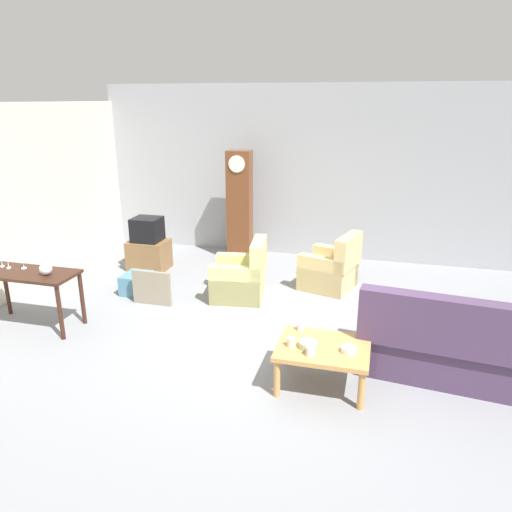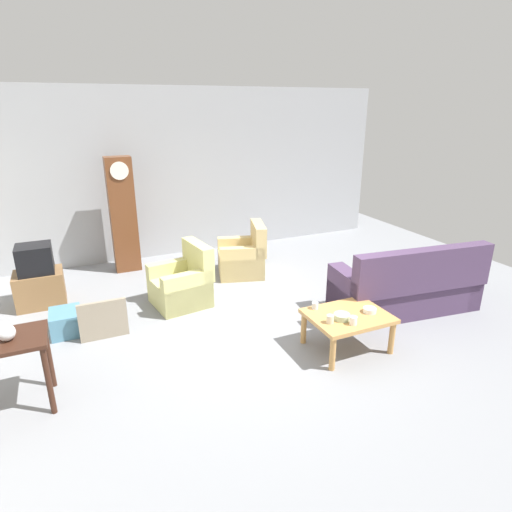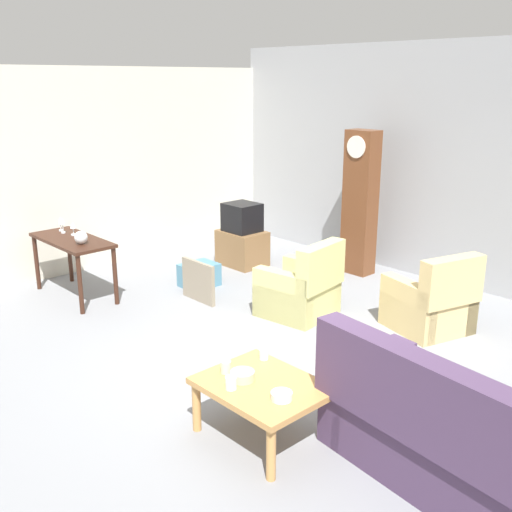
{
  "view_description": "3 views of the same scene",
  "coord_description": "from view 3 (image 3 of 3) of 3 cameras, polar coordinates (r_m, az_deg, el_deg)",
  "views": [
    {
      "loc": [
        1.17,
        -5.37,
        2.93
      ],
      "look_at": [
        -0.28,
        0.15,
        1.04
      ],
      "focal_mm": 33.54,
      "sensor_mm": 36.0,
      "label": 1
    },
    {
      "loc": [
        -2.2,
        -4.68,
        2.87
      ],
      "look_at": [
        0.09,
        0.43,
        0.88
      ],
      "focal_mm": 30.0,
      "sensor_mm": 36.0,
      "label": 2
    },
    {
      "loc": [
        3.7,
        -3.75,
        2.73
      ],
      "look_at": [
        -0.37,
        0.07,
        1.05
      ],
      "focal_mm": 41.92,
      "sensor_mm": 36.0,
      "label": 3
    }
  ],
  "objects": [
    {
      "name": "cup_white_porcelain",
      "position": [
        4.61,
        -2.4,
        -12.0
      ],
      "size": [
        0.09,
        0.09,
        0.1
      ],
      "primitive_type": "cylinder",
      "color": "white",
      "rests_on": "coffee_table_wood"
    },
    {
      "name": "ground_plane",
      "position": [
        5.93,
        2.03,
        -10.7
      ],
      "size": [
        10.4,
        10.4,
        0.0
      ],
      "primitive_type": "plane",
      "color": "gray"
    },
    {
      "name": "console_table_dark",
      "position": [
        7.92,
        -17.11,
        0.82
      ],
      "size": [
        1.3,
        0.56,
        0.77
      ],
      "color": "#381E14",
      "rests_on": "ground_plane"
    },
    {
      "name": "pegboard_wall_left",
      "position": [
        9.01,
        -15.4,
        7.89
      ],
      "size": [
        0.12,
        6.4,
        2.88
      ],
      "primitive_type": "cube",
      "color": "beige",
      "rests_on": "ground_plane"
    },
    {
      "name": "wine_glass_mid",
      "position": [
        8.17,
        -17.98,
        3.03
      ],
      "size": [
        0.06,
        0.06,
        0.21
      ],
      "color": "silver",
      "rests_on": "console_table_dark"
    },
    {
      "name": "glass_dome_cloche",
      "position": [
        7.58,
        -16.36,
        1.71
      ],
      "size": [
        0.16,
        0.16,
        0.16
      ],
      "primitive_type": "sphere",
      "color": "silver",
      "rests_on": "console_table_dark"
    },
    {
      "name": "tv_crt",
      "position": [
        8.88,
        -1.34,
        3.71
      ],
      "size": [
        0.48,
        0.44,
        0.42
      ],
      "primitive_type": "cube",
      "color": "black",
      "rests_on": "tv_stand_cabinet"
    },
    {
      "name": "couch_floral",
      "position": [
        4.41,
        19.21,
        -16.91
      ],
      "size": [
        2.19,
        1.12,
        1.04
      ],
      "color": "#4C3856",
      "rests_on": "ground_plane"
    },
    {
      "name": "armchair_olive_far",
      "position": [
        6.93,
        16.37,
        -4.46
      ],
      "size": [
        0.97,
        0.95,
        0.92
      ],
      "color": "#D6B979",
      "rests_on": "ground_plane"
    },
    {
      "name": "tv_stand_cabinet",
      "position": [
        8.99,
        -1.32,
        0.78
      ],
      "size": [
        0.68,
        0.52,
        0.52
      ],
      "primitive_type": "cube",
      "color": "brown",
      "rests_on": "ground_plane"
    },
    {
      "name": "wine_glass_short",
      "position": [
        8.01,
        -17.06,
        2.69
      ],
      "size": [
        0.08,
        0.08,
        0.18
      ],
      "color": "silver",
      "rests_on": "console_table_dark"
    },
    {
      "name": "bowl_white_stacked",
      "position": [
        4.48,
        2.46,
        -13.18
      ],
      "size": [
        0.16,
        0.16,
        0.06
      ],
      "primitive_type": "cylinder",
      "color": "white",
      "rests_on": "coffee_table_wood"
    },
    {
      "name": "coffee_table_wood",
      "position": [
        4.73,
        0.65,
        -12.76
      ],
      "size": [
        0.96,
        0.76,
        0.47
      ],
      "color": "tan",
      "rests_on": "ground_plane"
    },
    {
      "name": "wine_glass_tall",
      "position": [
        8.29,
        -18.18,
        3.12
      ],
      "size": [
        0.06,
        0.06,
        0.19
      ],
      "color": "silver",
      "rests_on": "console_table_dark"
    },
    {
      "name": "framed_picture_leaning",
      "position": [
        7.56,
        -5.53,
        -2.42
      ],
      "size": [
        0.6,
        0.05,
        0.52
      ],
      "primitive_type": "cube",
      "color": "gray",
      "rests_on": "ground_plane"
    },
    {
      "name": "cup_cream_tall",
      "position": [
        4.84,
        -2.9,
        -10.53
      ],
      "size": [
        0.09,
        0.09,
        0.1
      ],
      "primitive_type": "cylinder",
      "color": "beige",
      "rests_on": "coffee_table_wood"
    },
    {
      "name": "storage_box_blue",
      "position": [
        8.14,
        -5.45,
        -1.81
      ],
      "size": [
        0.39,
        0.47,
        0.31
      ],
      "primitive_type": "cube",
      "color": "teal",
      "rests_on": "ground_plane"
    },
    {
      "name": "armchair_olive_near",
      "position": [
        7.09,
        4.3,
        -3.33
      ],
      "size": [
        0.89,
        0.87,
        0.92
      ],
      "color": "#CCC67A",
      "rests_on": "ground_plane"
    },
    {
      "name": "grandfather_clock",
      "position": [
        8.58,
        9.9,
        5.01
      ],
      "size": [
        0.44,
        0.3,
        2.04
      ],
      "color": "brown",
      "rests_on": "ground_plane"
    },
    {
      "name": "cup_blue_rimmed",
      "position": [
        5.05,
        0.76,
        -9.37
      ],
      "size": [
        0.08,
        0.08,
        0.08
      ],
      "primitive_type": "cylinder",
      "color": "silver",
      "rests_on": "coffee_table_wood"
    },
    {
      "name": "garage_door_wall",
      "position": [
        8.3,
        20.17,
        7.88
      ],
      "size": [
        8.4,
        0.16,
        3.2
      ],
      "primitive_type": "cube",
      "color": "#9EA0A5",
      "rests_on": "ground_plane"
    },
    {
      "name": "bowl_shallow_green",
      "position": [
        4.74,
        -1.31,
        -11.33
      ],
      "size": [
        0.19,
        0.19,
        0.07
      ],
      "primitive_type": "cylinder",
      "color": "#B2C69E",
      "rests_on": "coffee_table_wood"
    }
  ]
}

